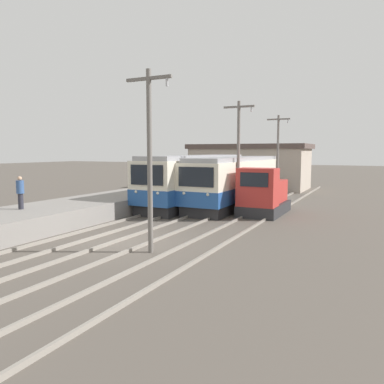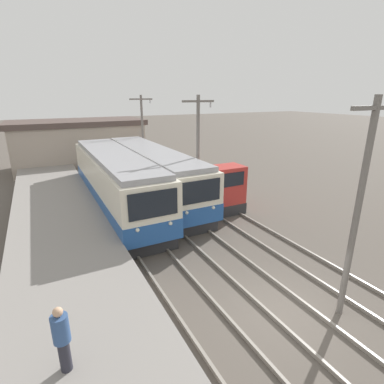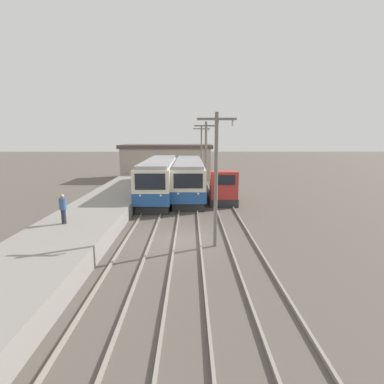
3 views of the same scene
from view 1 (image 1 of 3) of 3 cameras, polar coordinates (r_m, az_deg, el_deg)
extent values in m
plane|color=#564F47|center=(16.81, -9.57, -7.64)|extent=(200.00, 200.00, 0.00)
cube|color=gray|center=(20.95, -23.57, -3.89)|extent=(4.50, 54.00, 1.02)
cube|color=gray|center=(18.90, -17.78, -6.09)|extent=(0.10, 60.00, 0.14)
cube|color=gray|center=(17.94, -14.46, -6.64)|extent=(0.10, 60.00, 0.14)
cube|color=gray|center=(17.10, -10.99, -7.19)|extent=(0.10, 60.00, 0.14)
cube|color=gray|center=(16.28, -6.93, -7.81)|extent=(0.10, 60.00, 0.14)
cube|color=gray|center=(15.50, -2.06, -8.49)|extent=(0.10, 60.00, 0.14)
cube|color=gray|center=(14.88, 2.87, -9.12)|extent=(0.10, 60.00, 0.14)
cube|color=#28282B|center=(28.44, 0.79, -1.14)|extent=(2.58, 13.14, 0.70)
cube|color=silver|center=(28.27, 0.79, 2.30)|extent=(2.80, 13.68, 2.72)
cube|color=#235199|center=(28.35, 0.79, 0.54)|extent=(2.84, 13.72, 0.98)
cube|color=black|center=(22.26, -6.94, 2.59)|extent=(2.24, 0.06, 1.20)
sphere|color=silver|center=(22.78, -8.53, 0.03)|extent=(0.18, 0.18, 0.18)
sphere|color=silver|center=(21.93, -5.24, -0.16)|extent=(0.18, 0.18, 0.18)
cube|color=#939399|center=(28.21, 0.80, 5.34)|extent=(2.46, 13.14, 0.28)
cube|color=#28282B|center=(28.31, 6.81, -1.22)|extent=(2.58, 13.40, 0.70)
cube|color=silver|center=(28.14, 6.85, 2.11)|extent=(2.80, 13.96, 2.60)
cube|color=#235199|center=(28.21, 6.83, 0.43)|extent=(2.84, 14.00, 0.94)
cube|color=black|center=(21.65, 0.57, 2.31)|extent=(2.24, 0.06, 1.14)
sphere|color=silver|center=(22.08, -1.24, -0.19)|extent=(0.18, 0.18, 0.18)
sphere|color=silver|center=(21.41, 2.41, -0.40)|extent=(0.18, 0.18, 0.18)
cube|color=#939399|center=(28.08, 6.89, 5.05)|extent=(2.46, 13.40, 0.28)
cube|color=#28282B|center=(24.49, 10.97, -2.46)|extent=(2.40, 4.64, 0.70)
cube|color=#B22D28|center=(22.80, 9.97, 0.72)|extent=(2.28, 1.49, 2.30)
cube|color=black|center=(22.03, 9.43, 1.86)|extent=(1.68, 0.04, 0.83)
cube|color=#B22D28|center=(25.07, 11.48, 0.15)|extent=(1.92, 3.06, 1.40)
cylinder|color=black|center=(24.99, 11.52, 2.32)|extent=(0.16, 0.16, 0.50)
cylinder|color=slate|center=(14.64, -6.46, 4.41)|extent=(0.20, 0.20, 7.10)
cube|color=slate|center=(14.89, -6.62, 16.82)|extent=(2.00, 0.12, 0.12)
cylinder|color=#B2B2B7|center=(14.44, -3.84, 16.37)|extent=(0.10, 0.10, 0.30)
cylinder|color=slate|center=(23.84, 7.07, 5.10)|extent=(0.20, 0.20, 7.10)
cube|color=slate|center=(23.99, 7.17, 12.77)|extent=(2.00, 0.12, 0.12)
cylinder|color=#B2B2B7|center=(23.71, 9.03, 12.33)|extent=(0.10, 0.10, 0.30)
cylinder|color=slate|center=(33.62, 12.92, 5.31)|extent=(0.20, 0.20, 7.10)
cube|color=slate|center=(33.72, 13.06, 10.76)|extent=(2.00, 0.12, 0.12)
cylinder|color=#B2B2B7|center=(33.53, 14.40, 10.41)|extent=(0.10, 0.10, 0.30)
cylinder|color=#282833|center=(21.22, -24.64, -1.30)|extent=(0.26, 0.26, 0.82)
cylinder|color=#335184|center=(21.14, -24.73, 0.70)|extent=(0.38, 0.38, 0.67)
sphere|color=tan|center=(21.11, -24.79, 1.90)|extent=(0.22, 0.22, 0.22)
cube|color=#AD9E8E|center=(41.16, 8.77, 3.55)|extent=(12.00, 6.00, 4.24)
cube|color=#51423D|center=(41.12, 8.82, 6.86)|extent=(12.60, 6.30, 0.50)
camera|label=2|loc=(18.06, -40.92, 14.55)|focal=28.00mm
camera|label=3|loc=(10.06, -83.73, 11.55)|focal=28.00mm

